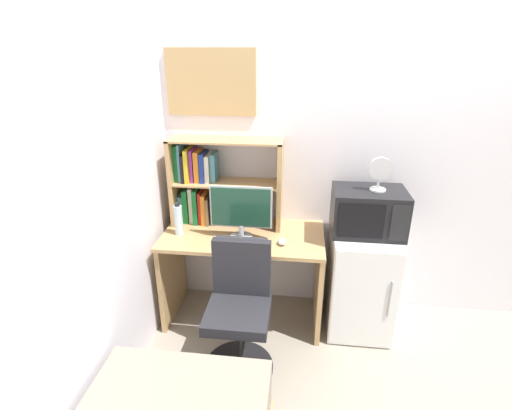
# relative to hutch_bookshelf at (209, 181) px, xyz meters

# --- Properties ---
(wall_back) EXTENTS (6.40, 0.04, 2.60)m
(wall_back) POSITION_rel_hutch_bookshelf_xyz_m (1.64, 0.14, 0.22)
(wall_back) COLOR silver
(wall_back) RESTS_ON ground_plane
(wall_left) EXTENTS (0.04, 4.40, 2.60)m
(wall_left) POSITION_rel_hutch_bookshelf_xyz_m (-0.38, -1.48, 0.22)
(wall_left) COLOR silver
(wall_left) RESTS_ON ground_plane
(desk) EXTENTS (1.19, 0.62, 0.74)m
(desk) POSITION_rel_hutch_bookshelf_xyz_m (0.29, -0.19, -0.57)
(desk) COLOR tan
(desk) RESTS_ON ground_plane
(hutch_bookshelf) EXTENTS (0.84, 0.26, 0.67)m
(hutch_bookshelf) POSITION_rel_hutch_bookshelf_xyz_m (0.00, 0.00, 0.00)
(hutch_bookshelf) COLOR tan
(hutch_bookshelf) RESTS_ON desk
(monitor) EXTENTS (0.44, 0.16, 0.40)m
(monitor) POSITION_rel_hutch_bookshelf_xyz_m (0.29, -0.25, -0.12)
(monitor) COLOR #B7B7BC
(monitor) RESTS_ON desk
(keyboard) EXTENTS (0.38, 0.16, 0.02)m
(keyboard) POSITION_rel_hutch_bookshelf_xyz_m (0.29, -0.35, -0.33)
(keyboard) COLOR #333338
(keyboard) RESTS_ON desk
(computer_mouse) EXTENTS (0.06, 0.09, 0.04)m
(computer_mouse) POSITION_rel_hutch_bookshelf_xyz_m (0.58, -0.32, -0.32)
(computer_mouse) COLOR silver
(computer_mouse) RESTS_ON desk
(water_bottle) EXTENTS (0.06, 0.06, 0.25)m
(water_bottle) POSITION_rel_hutch_bookshelf_xyz_m (-0.18, -0.25, -0.22)
(water_bottle) COLOR silver
(water_bottle) RESTS_ON desk
(mini_fridge) EXTENTS (0.46, 0.56, 0.80)m
(mini_fridge) POSITION_rel_hutch_bookshelf_xyz_m (1.17, -0.17, -0.68)
(mini_fridge) COLOR white
(mini_fridge) RESTS_ON ground_plane
(microwave) EXTENTS (0.50, 0.36, 0.32)m
(microwave) POSITION_rel_hutch_bookshelf_xyz_m (1.17, -0.17, -0.12)
(microwave) COLOR black
(microwave) RESTS_ON mini_fridge
(desk_fan) EXTENTS (0.16, 0.11, 0.24)m
(desk_fan) POSITION_rel_hutch_bookshelf_xyz_m (1.22, -0.18, 0.17)
(desk_fan) COLOR silver
(desk_fan) RESTS_ON microwave
(desk_chair) EXTENTS (0.46, 0.46, 0.89)m
(desk_chair) POSITION_rel_hutch_bookshelf_xyz_m (0.34, -0.70, -0.68)
(desk_chair) COLOR black
(desk_chair) RESTS_ON ground_plane
(wall_corkboard) EXTENTS (0.65, 0.02, 0.47)m
(wall_corkboard) POSITION_rel_hutch_bookshelf_xyz_m (0.02, 0.11, 0.72)
(wall_corkboard) COLOR tan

